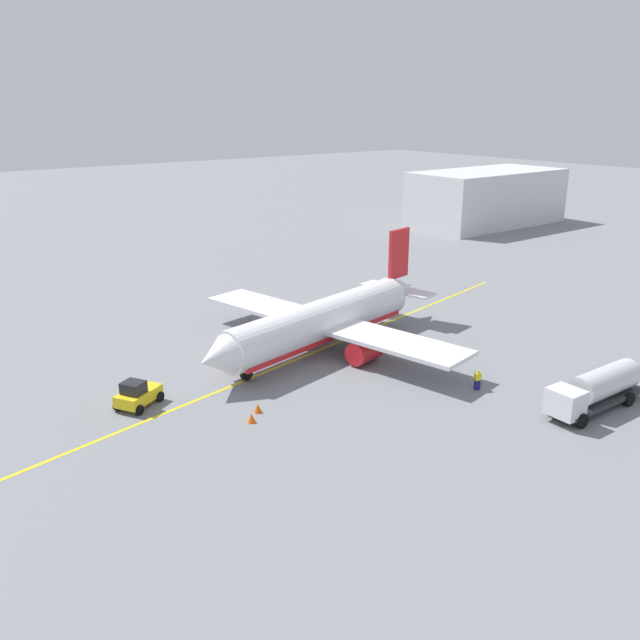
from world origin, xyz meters
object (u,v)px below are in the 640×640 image
object	(u,v)px
pushback_tug	(137,394)
refueling_worker	(478,380)
fuel_tanker	(596,389)
safety_cone_nose	(258,408)
safety_cone_wingtip	(251,418)
airplane	(323,321)

from	to	relation	value
pushback_tug	refueling_worker	distance (m)	27.12
fuel_tanker	safety_cone_nose	bearing A→B (deg)	-35.83
pushback_tug	fuel_tanker	bearing A→B (deg)	142.13
safety_cone_wingtip	pushback_tug	bearing A→B (deg)	-53.69
refueling_worker	safety_cone_nose	world-z (taller)	refueling_worker
pushback_tug	refueling_worker	bearing A→B (deg)	149.65
fuel_tanker	refueling_worker	bearing A→B (deg)	-61.34
fuel_tanker	refueling_worker	size ratio (longest dim) A/B	5.87
airplane	refueling_worker	distance (m)	15.81
airplane	fuel_tanker	bearing A→B (deg)	110.65
pushback_tug	safety_cone_wingtip	size ratio (longest dim) A/B	5.79
airplane	fuel_tanker	world-z (taller)	airplane
safety_cone_nose	pushback_tug	bearing A→B (deg)	-43.45
airplane	safety_cone_wingtip	xyz separation A→B (m)	(13.47, 8.97, -2.38)
pushback_tug	refueling_worker	xyz separation A→B (m)	(-23.41, 13.70, -0.19)
pushback_tug	safety_cone_wingtip	bearing A→B (deg)	126.31
pushback_tug	safety_cone_nose	xyz separation A→B (m)	(-6.83, 6.47, -0.65)
pushback_tug	airplane	bearing A→B (deg)	-175.86
airplane	safety_cone_nose	size ratio (longest dim) A/B	41.62
safety_cone_nose	safety_cone_wingtip	size ratio (longest dim) A/B	1.00
fuel_tanker	safety_cone_nose	size ratio (longest dim) A/B	14.06
airplane	refueling_worker	world-z (taller)	airplane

